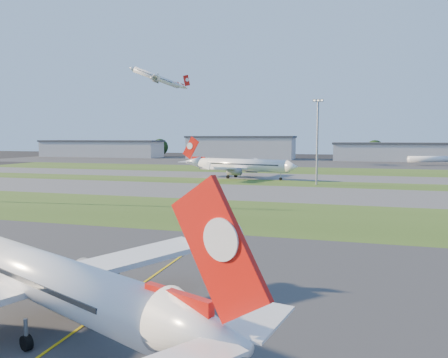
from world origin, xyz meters
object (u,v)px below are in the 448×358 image
(airliner_taxiing, at_px, (241,165))
(light_mast_centre, at_px, (317,136))
(airliner_parked, at_px, (37,276))
(mini_jet_near, at_px, (433,159))

(airliner_taxiing, xyz_separation_m, light_mast_centre, (27.20, -13.97, 10.19))
(airliner_parked, distance_m, mini_jet_near, 226.81)
(airliner_parked, relative_size, airliner_taxiing, 0.82)
(airliner_parked, height_order, airliner_taxiing, airliner_taxiing)
(airliner_taxiing, xyz_separation_m, mini_jet_near, (78.15, 96.13, -1.34))
(airliner_parked, bearing_deg, mini_jet_near, 96.74)
(airliner_taxiing, height_order, light_mast_centre, light_mast_centre)
(mini_jet_near, bearing_deg, airliner_taxiing, -149.38)
(airliner_parked, distance_m, airliner_taxiing, 122.18)
(airliner_parked, distance_m, light_mast_centre, 108.78)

